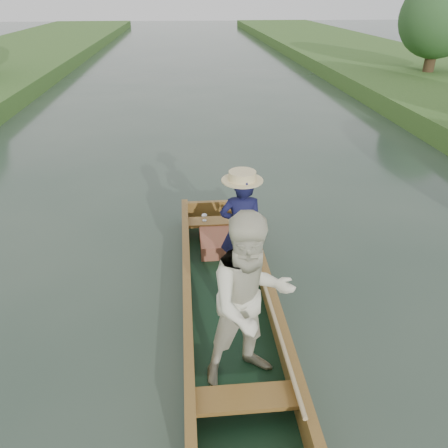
{
  "coord_description": "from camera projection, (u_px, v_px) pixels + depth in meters",
  "views": [
    {
      "loc": [
        -0.45,
        -4.35,
        3.62
      ],
      "look_at": [
        0.0,
        0.6,
        0.95
      ],
      "focal_mm": 35.0,
      "sensor_mm": 36.0,
      "label": 1
    }
  ],
  "objects": [
    {
      "name": "ground",
      "position": [
        228.0,
        312.0,
        5.57
      ],
      "size": [
        120.0,
        120.0,
        0.0
      ],
      "primitive_type": "plane",
      "color": "#283D30",
      "rests_on": "ground"
    },
    {
      "name": "trees_far",
      "position": [
        306.0,
        34.0,
        13.61
      ],
      "size": [
        22.74,
        12.64,
        4.3
      ],
      "color": "#47331E",
      "rests_on": "ground"
    },
    {
      "name": "punt",
      "position": [
        239.0,
        284.0,
        4.98
      ],
      "size": [
        1.19,
        5.0,
        1.95
      ],
      "color": "black",
      "rests_on": "ground"
    }
  ]
}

